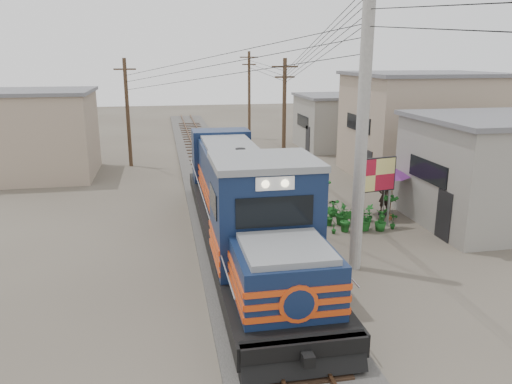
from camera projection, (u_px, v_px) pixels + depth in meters
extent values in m
plane|color=#473F35|center=(253.00, 269.00, 17.21)|extent=(120.00, 120.00, 0.00)
cube|color=#595651|center=(219.00, 192.00, 26.67)|extent=(3.60, 70.00, 0.16)
cube|color=#51331E|center=(209.00, 189.00, 26.52)|extent=(0.08, 70.00, 0.12)
cube|color=#51331E|center=(229.00, 188.00, 26.72)|extent=(0.08, 70.00, 0.12)
cube|color=black|center=(243.00, 229.00, 18.92)|extent=(3.04, 16.77, 0.58)
cube|color=black|center=(274.00, 300.00, 14.04)|extent=(2.31, 3.35, 0.68)
cube|color=black|center=(226.00, 199.00, 23.97)|extent=(2.31, 3.35, 0.68)
cube|color=#101E3D|center=(285.00, 280.00, 12.53)|extent=(2.49, 2.52, 1.57)
cube|color=#101E3D|center=(264.00, 217.00, 14.79)|extent=(2.98, 2.73, 3.25)
cube|color=slate|center=(264.00, 161.00, 14.35)|extent=(3.04, 2.86, 0.19)
cube|color=black|center=(275.00, 212.00, 13.34)|extent=(2.13, 0.06, 0.84)
cube|color=white|center=(275.00, 183.00, 13.12)|extent=(1.05, 0.06, 0.37)
cube|color=#101E3D|center=(233.00, 179.00, 21.06)|extent=(2.37, 10.27, 2.41)
cube|color=slate|center=(233.00, 150.00, 20.73)|extent=(2.13, 10.27, 0.19)
cube|color=#CD4113|center=(243.00, 214.00, 18.77)|extent=(3.08, 16.77, 0.15)
cube|color=#CD4113|center=(243.00, 206.00, 18.69)|extent=(3.08, 16.77, 0.15)
cube|color=#CD4113|center=(243.00, 198.00, 18.60)|extent=(3.08, 16.77, 0.15)
cylinder|color=#9E9B93|center=(362.00, 124.00, 16.05)|extent=(0.40, 0.40, 10.00)
cylinder|color=#4C3826|center=(284.00, 117.00, 30.36)|extent=(0.24, 0.24, 7.00)
cube|color=#4C3826|center=(285.00, 67.00, 29.57)|extent=(1.60, 0.10, 0.10)
cube|color=#4C3826|center=(285.00, 77.00, 29.73)|extent=(1.20, 0.10, 0.10)
cylinder|color=#4C3826|center=(249.00, 96.00, 43.62)|extent=(0.24, 0.24, 7.50)
cube|color=#4C3826|center=(249.00, 57.00, 42.76)|extent=(1.60, 0.10, 0.10)
cube|color=#4C3826|center=(249.00, 64.00, 42.92)|extent=(1.20, 0.10, 0.10)
cylinder|color=#4C3826|center=(128.00, 113.00, 32.45)|extent=(0.24, 0.24, 7.00)
cube|color=#4C3826|center=(125.00, 66.00, 31.65)|extent=(1.60, 0.10, 0.10)
cube|color=#4C3826|center=(125.00, 76.00, 31.81)|extent=(1.20, 0.10, 0.10)
cube|color=gray|center=(502.00, 173.00, 21.52)|extent=(7.00, 6.00, 4.50)
cube|color=slate|center=(509.00, 118.00, 20.90)|extent=(7.35, 6.30, 0.20)
cube|color=black|center=(428.00, 171.00, 20.83)|extent=(0.05, 3.00, 0.90)
cube|color=gray|center=(421.00, 127.00, 30.03)|extent=(8.00, 7.00, 6.00)
cube|color=slate|center=(426.00, 74.00, 29.22)|extent=(8.40, 7.35, 0.20)
cube|color=black|center=(358.00, 123.00, 29.23)|extent=(0.05, 3.50, 0.90)
cube|color=gray|center=(339.00, 123.00, 39.51)|extent=(6.00, 6.00, 4.00)
cube|color=slate|center=(341.00, 96.00, 38.95)|extent=(6.30, 6.30, 0.20)
cube|color=black|center=(303.00, 121.00, 38.91)|extent=(0.05, 3.00, 0.90)
cube|color=gray|center=(41.00, 136.00, 29.92)|extent=(6.00, 6.00, 5.00)
cube|color=slate|center=(36.00, 92.00, 29.23)|extent=(6.30, 6.30, 0.20)
cylinder|color=#99999E|center=(357.00, 205.00, 20.74)|extent=(0.10, 0.10, 2.26)
cylinder|color=#99999E|center=(389.00, 201.00, 21.33)|extent=(0.10, 0.10, 2.26)
cube|color=black|center=(375.00, 175.00, 20.71)|extent=(1.97, 0.51, 1.44)
cube|color=#B71832|center=(375.00, 175.00, 20.69)|extent=(1.87, 0.45, 1.35)
cylinder|color=black|center=(383.00, 214.00, 23.09)|extent=(0.44, 0.44, 0.10)
cylinder|color=#99999E|center=(384.00, 192.00, 22.81)|extent=(0.05, 0.05, 2.21)
cone|color=#5A2165|center=(386.00, 169.00, 22.53)|extent=(2.66, 2.66, 0.55)
imported|color=black|center=(384.00, 196.00, 23.48)|extent=(0.55, 0.37, 1.49)
imported|color=#18561B|center=(334.00, 227.00, 20.59)|extent=(0.22, 0.33, 0.62)
imported|color=#18561B|center=(346.00, 221.00, 20.77)|extent=(0.70, 0.69, 0.99)
imported|color=#18561B|center=(364.00, 218.00, 20.92)|extent=(1.25, 1.27, 1.06)
imported|color=#18561B|center=(381.00, 220.00, 20.93)|extent=(0.53, 0.53, 0.91)
imported|color=#18561B|center=(393.00, 221.00, 21.16)|extent=(0.45, 0.44, 0.71)
imported|color=#18561B|center=(329.00, 216.00, 21.62)|extent=(0.36, 0.45, 0.81)
imported|color=#18561B|center=(342.00, 214.00, 21.62)|extent=(1.16, 1.09, 1.02)
imported|color=#18561B|center=(355.00, 215.00, 21.82)|extent=(0.58, 0.58, 0.83)
imported|color=#18561B|center=(370.00, 213.00, 22.13)|extent=(0.37, 0.47, 0.79)
imported|color=#18561B|center=(383.00, 215.00, 22.07)|extent=(0.37, 0.31, 0.63)
imported|color=#18561B|center=(319.00, 209.00, 22.68)|extent=(0.92, 0.96, 0.83)
imported|color=#18561B|center=(333.00, 208.00, 22.86)|extent=(0.53, 0.53, 0.78)
imported|color=#18561B|center=(343.00, 209.00, 22.92)|extent=(0.39, 0.43, 0.67)
imported|color=#18561B|center=(358.00, 205.00, 23.09)|extent=(0.60, 0.62, 0.89)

